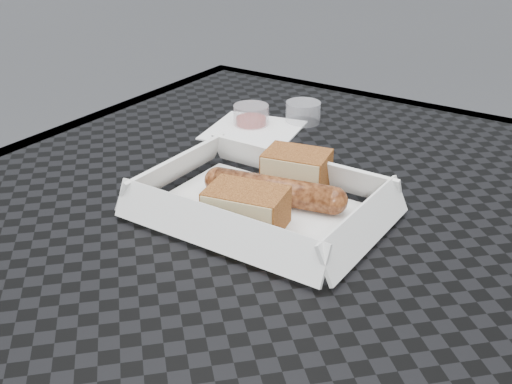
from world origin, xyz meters
The scene contains 9 objects.
patio_table centered at (0.00, 0.00, 0.67)m, with size 0.80×0.80×0.74m.
food_tray centered at (-0.02, -0.05, 0.75)m, with size 0.22×0.15×0.00m, color white.
bratwurst centered at (-0.01, -0.03, 0.76)m, with size 0.16×0.06×0.03m.
bread_near centered at (-0.01, 0.02, 0.77)m, with size 0.07×0.05×0.04m, color #925624.
bread_far centered at (-0.01, -0.08, 0.77)m, with size 0.08×0.05×0.04m, color #925624.
veg_garnish centered at (0.03, -0.10, 0.75)m, with size 0.03×0.03×0.00m.
napkin centered at (-0.16, 0.15, 0.75)m, with size 0.12×0.12×0.00m, color white.
condiment_cup_sauce centered at (-0.17, 0.16, 0.76)m, with size 0.05×0.05×0.03m, color maroon.
condiment_cup_empty centered at (-0.12, 0.22, 0.76)m, with size 0.05×0.05×0.03m, color silver.
Camera 1 is at (0.31, -0.55, 1.07)m, focal length 45.00 mm.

